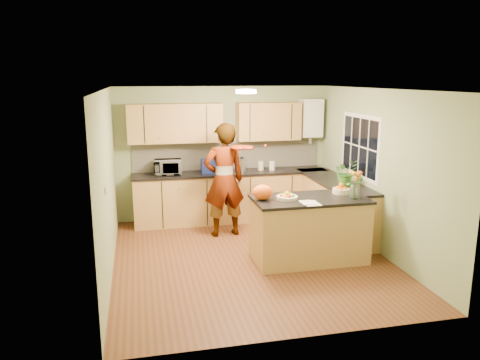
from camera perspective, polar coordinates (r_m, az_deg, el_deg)
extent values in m
plane|color=#593219|center=(7.13, 1.25, -9.50)|extent=(4.50, 4.50, 0.00)
cube|color=silver|center=(6.62, 1.36, 11.01)|extent=(4.00, 4.50, 0.02)
cube|color=#8FA777|center=(8.93, -2.13, 3.32)|extent=(4.00, 0.02, 2.50)
cube|color=#8FA777|center=(4.68, 7.87, -5.27)|extent=(4.00, 0.02, 2.50)
cube|color=#8FA777|center=(6.59, -15.84, -0.43)|extent=(0.02, 4.50, 2.50)
cube|color=#8FA777|center=(7.49, 16.34, 1.04)|extent=(0.02, 4.50, 2.50)
cube|color=tan|center=(8.82, -1.10, -2.10)|extent=(3.60, 0.60, 0.90)
cube|color=black|center=(8.71, -1.09, 0.88)|extent=(3.64, 0.62, 0.04)
cube|color=tan|center=(8.28, 11.38, -3.33)|extent=(0.60, 2.20, 0.90)
cube|color=black|center=(8.16, 11.45, -0.15)|extent=(0.62, 2.24, 0.04)
cube|color=beige|center=(8.94, -1.48, 3.01)|extent=(3.60, 0.02, 0.52)
cube|color=tan|center=(8.57, -7.92, 6.87)|extent=(1.70, 0.34, 0.70)
cube|color=tan|center=(8.88, 3.49, 7.15)|extent=(1.20, 0.34, 0.70)
cube|color=white|center=(9.16, 8.64, 7.51)|extent=(0.40, 0.30, 0.72)
cylinder|color=#BBBBC0|center=(9.20, 8.56, 5.03)|extent=(0.06, 0.06, 0.20)
cube|color=white|center=(7.96, 14.38, 4.00)|extent=(0.01, 1.30, 1.05)
cube|color=black|center=(7.96, 14.35, 4.00)|extent=(0.01, 1.18, 0.92)
cube|color=white|center=(6.00, -16.03, -1.21)|extent=(0.02, 0.09, 0.09)
cylinder|color=#FFEABF|center=(6.91, 0.75, 10.74)|extent=(0.30, 0.30, 0.06)
cylinder|color=white|center=(6.91, 0.75, 10.99)|extent=(0.10, 0.10, 0.02)
cube|color=tan|center=(7.00, 8.41, -6.10)|extent=(1.62, 0.81, 0.91)
cube|color=black|center=(6.86, 8.53, -2.32)|extent=(1.66, 0.85, 0.04)
cylinder|color=beige|center=(6.74, 5.76, -2.14)|extent=(0.31, 0.31, 0.05)
cylinder|color=beige|center=(7.19, 12.22, -1.31)|extent=(0.26, 0.26, 0.07)
cylinder|color=silver|center=(6.91, 13.75, -1.35)|extent=(0.11, 0.11, 0.22)
ellipsoid|color=#FB5C14|center=(6.66, 2.78, -1.49)|extent=(0.32, 0.28, 0.22)
cube|color=white|center=(6.55, 8.65, -2.80)|extent=(0.22, 0.29, 0.01)
imported|color=tan|center=(7.88, -1.96, -0.01)|extent=(0.75, 0.53, 1.93)
imported|color=white|center=(8.54, -8.78, 1.56)|extent=(0.51, 0.37, 0.27)
cube|color=navy|center=(8.58, -3.67, 1.70)|extent=(0.33, 0.24, 0.26)
cylinder|color=#BBBBC0|center=(8.75, 0.23, 1.85)|extent=(0.17, 0.17, 0.23)
sphere|color=black|center=(8.72, 0.23, 2.88)|extent=(0.08, 0.08, 0.08)
cylinder|color=beige|center=(8.87, 2.56, 1.76)|extent=(0.14, 0.14, 0.17)
cylinder|color=white|center=(8.87, 3.93, 1.75)|extent=(0.12, 0.12, 0.17)
imported|color=#3C7A28|center=(7.77, 12.74, 0.95)|extent=(0.43, 0.39, 0.43)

